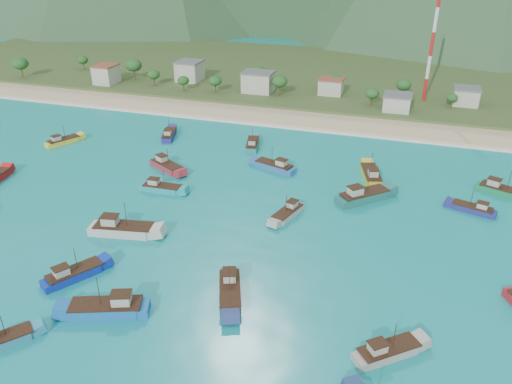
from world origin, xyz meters
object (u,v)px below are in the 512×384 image
(boat_1, at_px, (275,167))
(boat_27, at_px, (123,230))
(boat_23, at_px, (108,309))
(radio_tower, at_px, (434,32))
(boat_12, at_px, (169,135))
(boat_15, at_px, (2,342))
(boat_4, at_px, (363,197))
(boat_2, at_px, (74,275))
(boat_6, at_px, (473,209))
(boat_17, at_px, (63,141))
(boat_0, at_px, (371,176))
(boat_16, at_px, (167,166))
(boat_14, at_px, (387,352))
(boat_21, at_px, (502,192))
(boat_20, at_px, (288,214))
(boat_5, at_px, (230,292))
(boat_26, at_px, (253,145))
(boat_25, at_px, (162,188))

(boat_1, relative_size, boat_27, 0.85)
(boat_1, height_order, boat_23, boat_23)
(radio_tower, height_order, boat_27, radio_tower)
(boat_12, relative_size, boat_15, 1.20)
(boat_4, distance_m, boat_15, 76.80)
(radio_tower, distance_m, boat_2, 140.37)
(boat_12, bearing_deg, boat_6, -31.45)
(radio_tower, relative_size, boat_17, 4.65)
(boat_0, relative_size, boat_16, 1.11)
(radio_tower, height_order, boat_14, radio_tower)
(boat_21, bearing_deg, radio_tower, -142.68)
(boat_15, height_order, boat_20, boat_20)
(boat_0, relative_size, boat_12, 1.16)
(boat_1, distance_m, boat_5, 52.05)
(boat_14, height_order, boat_20, boat_14)
(boat_1, bearing_deg, boat_12, 87.98)
(boat_5, height_order, boat_17, boat_5)
(radio_tower, distance_m, boat_0, 73.79)
(boat_6, relative_size, boat_12, 0.90)
(boat_5, bearing_deg, boat_17, -56.90)
(boat_14, relative_size, boat_21, 0.82)
(boat_12, distance_m, boat_26, 26.42)
(boat_15, xyz_separation_m, boat_26, (10.85, 85.69, 0.12))
(boat_2, distance_m, boat_16, 47.50)
(boat_14, bearing_deg, boat_15, -114.04)
(boat_2, xyz_separation_m, boat_21, (75.49, 57.91, 0.09))
(radio_tower, height_order, boat_16, radio_tower)
(boat_1, relative_size, boat_2, 1.08)
(boat_16, bearing_deg, boat_21, 126.47)
(boat_25, bearing_deg, radio_tower, 145.73)
(radio_tower, bearing_deg, boat_25, -122.42)
(boat_23, bearing_deg, boat_6, -67.55)
(boat_4, xyz_separation_m, boat_26, (-34.27, 23.54, -0.28))
(boat_2, xyz_separation_m, boat_15, (-0.17, -17.04, -0.15))
(boat_5, relative_size, boat_17, 1.15)
(boat_6, relative_size, boat_26, 0.89)
(boat_12, xyz_separation_m, boat_15, (15.57, -85.56, -0.11))
(boat_17, height_order, boat_25, boat_25)
(boat_5, bearing_deg, boat_12, -77.39)
(boat_16, bearing_deg, boat_6, 118.89)
(boat_14, relative_size, boat_20, 0.96)
(boat_27, bearing_deg, boat_1, 142.25)
(radio_tower, distance_m, boat_23, 142.14)
(boat_23, height_order, boat_27, boat_27)
(boat_4, relative_size, boat_14, 1.24)
(boat_6, distance_m, boat_12, 86.95)
(boat_15, bearing_deg, boat_4, 93.22)
(boat_15, relative_size, boat_23, 0.68)
(boat_6, distance_m, boat_20, 40.75)
(boat_25, bearing_deg, boat_14, 54.05)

